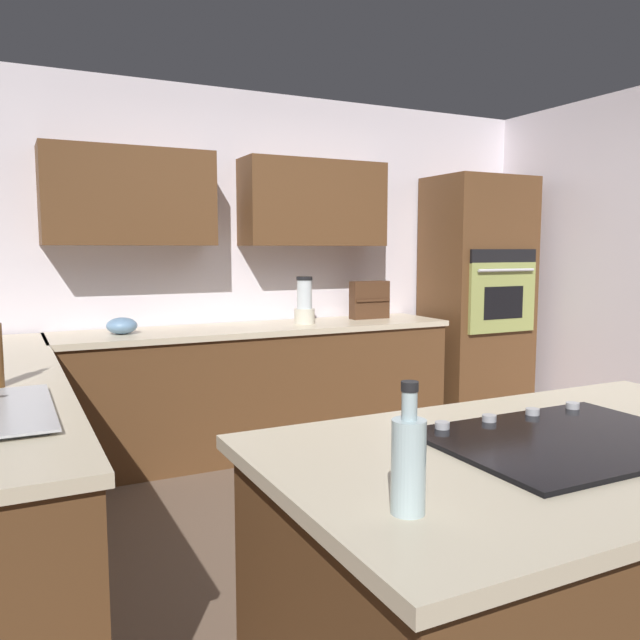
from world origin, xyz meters
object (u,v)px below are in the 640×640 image
object	(u,v)px
wall_oven	(477,300)
spice_rack	(369,300)
blender	(304,303)
mixing_bowl	(122,326)
cooktop	(567,439)
oil_bottle	(409,461)

from	to	relation	value
wall_oven	spice_rack	size ratio (longest dim) A/B	6.48
wall_oven	blender	world-z (taller)	wall_oven
blender	spice_rack	world-z (taller)	blender
blender	mixing_bowl	world-z (taller)	blender
cooktop	oil_bottle	bearing A→B (deg)	17.19
wall_oven	cooktop	xyz separation A→B (m)	(2.15, 2.94, -0.11)
blender	mixing_bowl	xyz separation A→B (m)	(1.30, 0.00, -0.09)
mixing_bowl	blender	bearing A→B (deg)	180.00
wall_oven	blender	bearing A→B (deg)	-0.25
cooktop	mixing_bowl	bearing A→B (deg)	-75.74
spice_rack	cooktop	bearing A→B (deg)	69.20
spice_rack	oil_bottle	bearing A→B (deg)	60.40
oil_bottle	cooktop	bearing A→B (deg)	-162.81
spice_rack	mixing_bowl	bearing A→B (deg)	2.32
cooktop	mixing_bowl	size ratio (longest dim) A/B	3.90
wall_oven	mixing_bowl	bearing A→B (deg)	-0.14
cooktop	spice_rack	xyz separation A→B (m)	(-1.15, -3.03, 0.14)
oil_bottle	wall_oven	bearing A→B (deg)	-131.98
cooktop	spice_rack	size ratio (longest dim) A/B	2.42
cooktop	blender	size ratio (longest dim) A/B	2.21
blender	oil_bottle	world-z (taller)	blender
wall_oven	spice_rack	xyz separation A→B (m)	(1.00, -0.08, 0.03)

